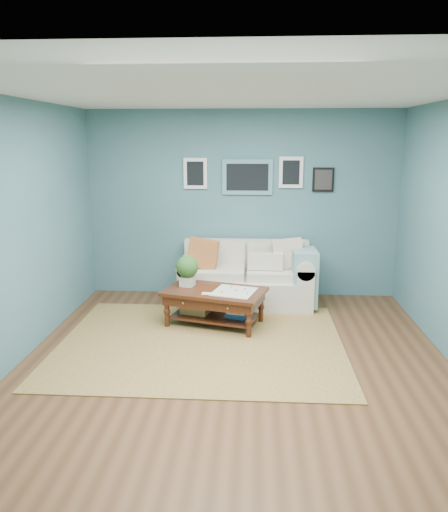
{
  "coord_description": "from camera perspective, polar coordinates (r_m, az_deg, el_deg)",
  "views": [
    {
      "loc": [
        0.19,
        -4.75,
        2.28
      ],
      "look_at": [
        -0.17,
        1.0,
        0.93
      ],
      "focal_mm": 35.0,
      "sensor_mm": 36.0,
      "label": 1
    }
  ],
  "objects": [
    {
      "name": "coffee_table",
      "position": [
        6.26,
        -1.62,
        -4.5
      ],
      "size": [
        1.37,
        1.01,
        0.85
      ],
      "rotation": [
        0.0,
        0.0,
        -0.27
      ],
      "color": "black",
      "rests_on": "ground"
    },
    {
      "name": "area_rug",
      "position": [
        5.81,
        -2.61,
        -9.84
      ],
      "size": [
        3.22,
        2.57,
        0.01
      ],
      "primitive_type": "cube",
      "color": "brown",
      "rests_on": "ground"
    },
    {
      "name": "loveseat",
      "position": [
        7.03,
        3.18,
        -2.38
      ],
      "size": [
        1.88,
        0.85,
        0.96
      ],
      "color": "beige",
      "rests_on": "ground"
    },
    {
      "name": "room_shell",
      "position": [
        4.9,
        1.38,
        2.37
      ],
      "size": [
        5.0,
        5.02,
        2.7
      ],
      "color": "brown",
      "rests_on": "ground"
    }
  ]
}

